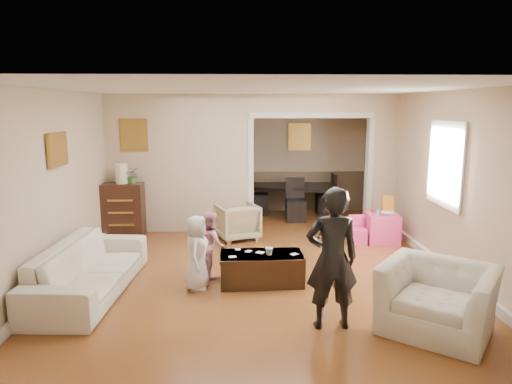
{
  "coord_description": "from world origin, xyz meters",
  "views": [
    {
      "loc": [
        -0.26,
        -6.86,
        2.38
      ],
      "look_at": [
        0.0,
        0.2,
        1.05
      ],
      "focal_mm": 32.14,
      "sensor_mm": 36.0,
      "label": 1
    }
  ],
  "objects_px": {
    "armchair_back": "(237,222)",
    "child_kneel_b": "(211,244)",
    "cyan_cup": "(378,212)",
    "armchair_front": "(437,299)",
    "dining_table": "(292,199)",
    "play_table": "(382,228)",
    "sofa": "(89,268)",
    "adult_person": "(332,258)",
    "dresser": "(124,210)",
    "coffee_table": "(261,269)",
    "child_kneel_a": "(197,252)",
    "coffee_cup": "(269,251)",
    "table_lamp": "(122,174)",
    "child_toddler": "(328,236)"
  },
  "relations": [
    {
      "from": "armchair_back",
      "to": "child_kneel_b",
      "type": "height_order",
      "value": "child_kneel_b"
    },
    {
      "from": "armchair_back",
      "to": "cyan_cup",
      "type": "xyz_separation_m",
      "value": [
        2.45,
        -0.37,
        0.24
      ]
    },
    {
      "from": "armchair_back",
      "to": "armchair_front",
      "type": "bearing_deg",
      "value": 100.86
    },
    {
      "from": "dining_table",
      "to": "play_table",
      "type": "bearing_deg",
      "value": -44.39
    },
    {
      "from": "cyan_cup",
      "to": "sofa",
      "type": "bearing_deg",
      "value": -155.02
    },
    {
      "from": "sofa",
      "to": "adult_person",
      "type": "xyz_separation_m",
      "value": [
        2.91,
        -1.03,
        0.45
      ]
    },
    {
      "from": "dresser",
      "to": "dining_table",
      "type": "bearing_deg",
      "value": 27.07
    },
    {
      "from": "sofa",
      "to": "adult_person",
      "type": "relative_size",
      "value": 1.45
    },
    {
      "from": "dresser",
      "to": "play_table",
      "type": "relative_size",
      "value": 1.84
    },
    {
      "from": "cyan_cup",
      "to": "coffee_table",
      "type": "bearing_deg",
      "value": -139.98
    },
    {
      "from": "dresser",
      "to": "play_table",
      "type": "bearing_deg",
      "value": -6.68
    },
    {
      "from": "coffee_table",
      "to": "adult_person",
      "type": "bearing_deg",
      "value": -61.59
    },
    {
      "from": "dining_table",
      "to": "child_kneel_a",
      "type": "height_order",
      "value": "child_kneel_a"
    },
    {
      "from": "coffee_cup",
      "to": "child_kneel_b",
      "type": "xyz_separation_m",
      "value": [
        -0.8,
        0.35,
        0.0
      ]
    },
    {
      "from": "table_lamp",
      "to": "adult_person",
      "type": "height_order",
      "value": "adult_person"
    },
    {
      "from": "armchair_back",
      "to": "adult_person",
      "type": "distance_m",
      "value": 3.61
    },
    {
      "from": "cyan_cup",
      "to": "child_kneel_b",
      "type": "height_order",
      "value": "child_kneel_b"
    },
    {
      "from": "cyan_cup",
      "to": "armchair_front",
      "type": "bearing_deg",
      "value": -95.62
    },
    {
      "from": "dresser",
      "to": "coffee_cup",
      "type": "xyz_separation_m",
      "value": [
        2.52,
        -2.42,
        -0.03
      ]
    },
    {
      "from": "dining_table",
      "to": "child_toddler",
      "type": "height_order",
      "value": "child_toddler"
    },
    {
      "from": "armchair_back",
      "to": "play_table",
      "type": "bearing_deg",
      "value": 152.7
    },
    {
      "from": "armchair_front",
      "to": "adult_person",
      "type": "bearing_deg",
      "value": -149.39
    },
    {
      "from": "coffee_cup",
      "to": "coffee_table",
      "type": "bearing_deg",
      "value": 153.43
    },
    {
      "from": "table_lamp",
      "to": "coffee_cup",
      "type": "xyz_separation_m",
      "value": [
        2.52,
        -2.42,
        -0.71
      ]
    },
    {
      "from": "table_lamp",
      "to": "armchair_front",
      "type": "bearing_deg",
      "value": -41.82
    },
    {
      "from": "armchair_back",
      "to": "sofa",
      "type": "bearing_deg",
      "value": 31.54
    },
    {
      "from": "armchair_front",
      "to": "child_toddler",
      "type": "height_order",
      "value": "child_toddler"
    },
    {
      "from": "armchair_back",
      "to": "child_kneel_a",
      "type": "distance_m",
      "value": 2.36
    },
    {
      "from": "armchair_back",
      "to": "cyan_cup",
      "type": "relative_size",
      "value": 8.84
    },
    {
      "from": "armchair_front",
      "to": "child_kneel_a",
      "type": "bearing_deg",
      "value": -168.11
    },
    {
      "from": "play_table",
      "to": "dining_table",
      "type": "relative_size",
      "value": 0.29
    },
    {
      "from": "play_table",
      "to": "child_kneel_a",
      "type": "bearing_deg",
      "value": -147.19
    },
    {
      "from": "child_kneel_a",
      "to": "cyan_cup",
      "type": "bearing_deg",
      "value": -49.69
    },
    {
      "from": "armchair_back",
      "to": "child_kneel_a",
      "type": "bearing_deg",
      "value": 57.17
    },
    {
      "from": "dining_table",
      "to": "sofa",
      "type": "bearing_deg",
      "value": -111.05
    },
    {
      "from": "coffee_table",
      "to": "table_lamp",
      "type": "bearing_deg",
      "value": 135.56
    },
    {
      "from": "table_lamp",
      "to": "cyan_cup",
      "type": "distance_m",
      "value": 4.62
    },
    {
      "from": "table_lamp",
      "to": "child_kneel_b",
      "type": "height_order",
      "value": "table_lamp"
    },
    {
      "from": "armchair_front",
      "to": "armchair_back",
      "type": "bearing_deg",
      "value": 158.26
    },
    {
      "from": "sofa",
      "to": "dresser",
      "type": "relative_size",
      "value": 2.27
    },
    {
      "from": "armchair_front",
      "to": "dining_table",
      "type": "xyz_separation_m",
      "value": [
        -0.92,
        5.47,
        -0.03
      ]
    },
    {
      "from": "armchair_front",
      "to": "adult_person",
      "type": "xyz_separation_m",
      "value": [
        -1.11,
        0.13,
        0.42
      ]
    },
    {
      "from": "armchair_back",
      "to": "dining_table",
      "type": "xyz_separation_m",
      "value": [
        1.22,
        1.91,
        0.01
      ]
    },
    {
      "from": "dresser",
      "to": "child_kneel_b",
      "type": "xyz_separation_m",
      "value": [
        1.72,
        -2.07,
        -0.03
      ]
    },
    {
      "from": "cyan_cup",
      "to": "child_kneel_b",
      "type": "distance_m",
      "value": 3.18
    },
    {
      "from": "armchair_back",
      "to": "coffee_table",
      "type": "distance_m",
      "value": 2.18
    },
    {
      "from": "child_kneel_a",
      "to": "child_kneel_b",
      "type": "distance_m",
      "value": 0.48
    },
    {
      "from": "coffee_cup",
      "to": "child_toddler",
      "type": "xyz_separation_m",
      "value": [
        0.95,
        0.8,
        -0.03
      ]
    },
    {
      "from": "sofa",
      "to": "cyan_cup",
      "type": "xyz_separation_m",
      "value": [
        4.34,
        2.02,
        0.23
      ]
    },
    {
      "from": "armchair_back",
      "to": "child_kneel_b",
      "type": "distance_m",
      "value": 1.89
    }
  ]
}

